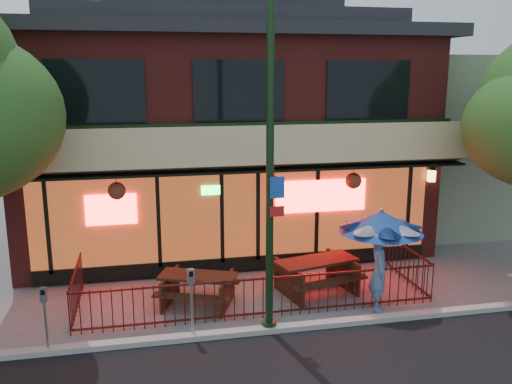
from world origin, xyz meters
TOP-DOWN VIEW (x-y plane):
  - ground at (0.00, 0.00)m, footprint 80.00×80.00m
  - curb at (0.00, -0.50)m, footprint 80.00×0.25m
  - restaurant_building at (0.00, 7.11)m, footprint 12.96×9.49m
  - neighbor_building at (9.00, 7.70)m, footprint 6.00×7.00m
  - patio_fence at (0.00, 0.50)m, footprint 8.44×2.62m
  - street_light at (0.00, -0.40)m, footprint 0.43×0.32m
  - picnic_table_left at (-1.38, 1.19)m, footprint 2.20×1.97m
  - picnic_table_right at (1.64, 1.36)m, footprint 2.36×2.01m
  - patio_umbrella at (3.02, 0.70)m, footprint 2.01×2.01m
  - pedestrian at (2.75, 0.10)m, footprint 0.63×0.79m
  - parking_meter_near at (-1.66, -0.40)m, footprint 0.16×0.15m
  - parking_meter_far at (-4.55, -0.48)m, footprint 0.13×0.11m

SIDE VIEW (x-z plane):
  - ground at x=0.00m, z-range 0.00..0.00m
  - curb at x=0.00m, z-range 0.00..0.12m
  - picnic_table_left at x=-1.38m, z-range 0.12..0.90m
  - picnic_table_right at x=1.64m, z-range 0.14..1.01m
  - patio_fence at x=0.00m, z-range 0.13..1.13m
  - pedestrian at x=2.75m, z-range 0.00..1.87m
  - parking_meter_far at x=-4.55m, z-range 0.25..1.65m
  - parking_meter_near at x=-1.66m, z-range 0.27..1.80m
  - patio_umbrella at x=3.02m, z-range 0.81..3.12m
  - neighbor_building at x=9.00m, z-range 0.00..6.00m
  - street_light at x=0.00m, z-range -0.35..6.65m
  - restaurant_building at x=0.00m, z-range 0.10..8.15m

